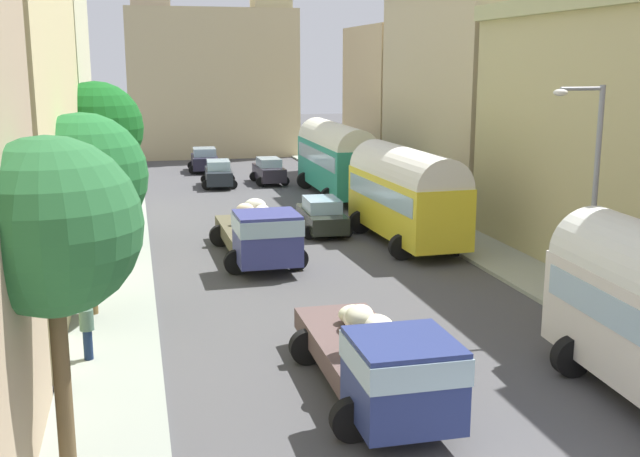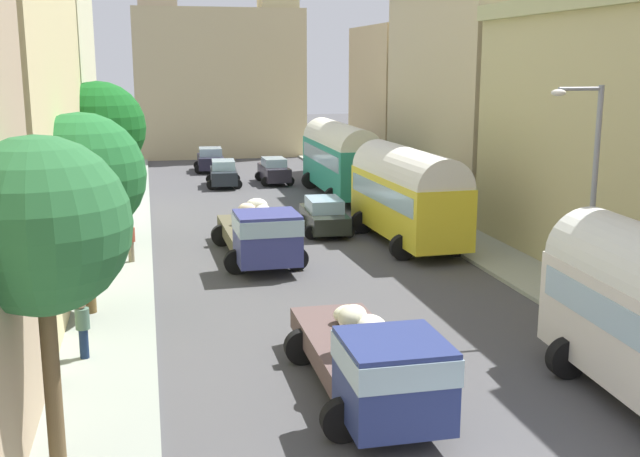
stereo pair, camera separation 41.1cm
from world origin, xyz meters
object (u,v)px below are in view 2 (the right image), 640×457
Objects in this scene: streetlamp_near at (588,186)px; cargo_truck_0 at (373,359)px; cargo_truck_1 at (260,232)px; car_1 at (211,160)px; pedestrian_1 at (83,327)px; pedestrian_0 at (131,241)px; car_2 at (324,215)px; parked_bus_1 at (407,192)px; parked_bus_2 at (340,156)px; car_3 at (274,171)px; car_0 at (223,173)px; pedestrian_2 at (82,285)px.

cargo_truck_0 is at bearing -150.77° from streetlamp_near.
cargo_truck_0 is at bearing -87.50° from cargo_truck_1.
car_1 is 35.91m from pedestrian_1.
pedestrian_0 is 0.99× the size of pedestrian_1.
car_1 is 0.91× the size of car_2.
cargo_truck_1 reaches higher than car_1.
cargo_truck_0 is 1.87× the size of car_1.
parked_bus_1 is at bearing 15.63° from cargo_truck_1.
pedestrian_1 reaches higher than car_1.
parked_bus_1 reaches higher than car_2.
parked_bus_1 is 4.82× the size of pedestrian_1.
parked_bus_2 reaches higher than cargo_truck_1.
car_1 reaches higher than car_3.
streetlamp_near is (4.45, -28.81, 3.29)m from car_3.
streetlamp_near is (1.54, -23.18, 1.75)m from parked_bus_2.
cargo_truck_0 is 1.69× the size of car_2.
parked_bus_1 is 4.42m from car_2.
car_0 is at bearing 88.57° from cargo_truck_1.
parked_bus_2 is at bearing 49.32° from pedestrian_0.
cargo_truck_1 reaches higher than pedestrian_0.
cargo_truck_1 is 1.83× the size of car_2.
parked_bus_2 is 8.15m from car_0.
parked_bus_1 reaches higher than cargo_truck_0.
parked_bus_1 reaches higher than pedestrian_1.
cargo_truck_0 is at bearing -95.49° from car_3.
car_0 is at bearing 105.31° from streetlamp_near.
pedestrian_1 is (-12.44, -10.93, -1.29)m from parked_bus_1.
car_2 is at bearing 108.41° from streetlamp_near.
pedestrian_1 is at bearing -122.97° from cargo_truck_1.
streetlamp_near reaches higher than parked_bus_1.
cargo_truck_0 is 4.02× the size of pedestrian_2.
cargo_truck_1 is at bearing -164.37° from parked_bus_1.
car_3 is 2.29× the size of pedestrian_1.
car_0 is at bearing 102.25° from car_2.
car_0 is 1.03× the size of car_1.
pedestrian_0 reaches higher than car_2.
pedestrian_1 is at bearing -118.38° from parked_bus_2.
car_2 is at bearing -81.12° from car_1.
parked_bus_1 is 18.48m from car_0.
car_0 is 14.77m from car_2.
car_2 is at bearing 134.43° from parked_bus_1.
pedestrian_0 is (-11.54, -13.42, -1.40)m from parked_bus_2.
car_2 is at bearing -90.57° from car_3.
cargo_truck_0 is at bearing -111.49° from parked_bus_1.
streetlamp_near is at bearing -77.29° from car_1.
streetlamp_near reaches higher than pedestrian_1.
cargo_truck_0 reaches higher than pedestrian_2.
parked_bus_2 is 28.15m from cargo_truck_0.
pedestrian_0 is at bearing -114.36° from car_3.
parked_bus_2 is 17.75m from pedestrian_0.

